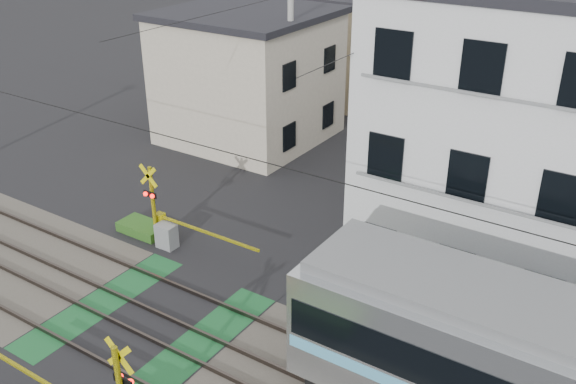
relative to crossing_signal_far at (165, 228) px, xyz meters
The scene contains 9 objects.
ground 4.53m from the crossing_signal_far, 54.71° to the right, with size 120.00×120.00×0.00m, color black.
track_bed 4.53m from the crossing_signal_far, 54.71° to the right, with size 120.00×120.00×0.14m.
crossing_signal_far is the anchor object (origin of this frame).
apartment_block 13.14m from the crossing_signal_far, 27.78° to the left, with size 10.20×8.36×9.30m.
houses_row 22.59m from the crossing_signal_far, 82.74° to the left, with size 22.07×31.35×6.80m.
catenary 9.78m from the crossing_signal_far, 22.86° to the right, with size 60.00×5.04×7.00m.
utility_poles 19.70m from the crossing_signal_far, 85.47° to the left, with size 7.90×42.00×8.00m.
pedestrian 28.02m from the crossing_signal_far, 84.14° to the left, with size 0.61×0.40×1.67m, color #2A262F.
weed_patches 5.76m from the crossing_signal_far, 40.76° to the right, with size 10.25×8.80×0.40m.
Camera 1 is at (11.86, -10.46, 11.82)m, focal length 40.00 mm.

